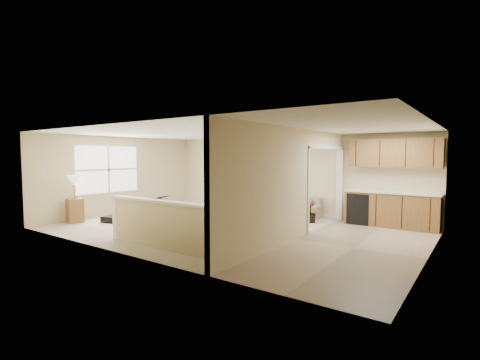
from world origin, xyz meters
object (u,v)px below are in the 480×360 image
Objects in this scene: piano_bench at (187,215)px; palm_plant at (236,192)px; piano at (143,198)px; accent_table at (256,200)px; loveseat at (297,207)px; lamp_stand at (75,203)px; small_plant at (310,213)px.

piano_bench is 2.76m from palm_plant.
accent_table is (2.18, 2.80, -0.18)m from piano.
piano_bench is at bearing -82.92° from palm_plant.
lamp_stand is (-4.70, -4.51, 0.26)m from loveseat.
small_plant is at bearing 35.24° from lamp_stand.
lamp_stand is (-2.92, -1.49, 0.29)m from piano_bench.
loveseat is at bearing 137.40° from small_plant.
piano_bench is at bearing -136.90° from small_plant.
small_plant is at bearing -7.26° from palm_plant.
lamp_stand is at bearing -121.62° from palm_plant.
piano is 3.53× the size of small_plant.
piano is at bearing -176.81° from piano_bench.
accent_table is at bearing -154.92° from loveseat.
piano_bench is 3.29m from lamp_stand.
piano_bench is 0.53× the size of palm_plant.
piano is at bearing 48.48° from lamp_stand.
lamp_stand reaches higher than small_plant.
palm_plant reaches higher than piano_bench.
piano_bench is at bearing -109.01° from loveseat.
small_plant is at bearing 16.95° from piano.
palm_plant is at bearing 97.08° from piano_bench.
piano is 1.73m from piano_bench.
accent_table is 1.17× the size of small_plant.
accent_table is at bearing 169.91° from small_plant.
lamp_stand reaches higher than accent_table.
accent_table is 2.06m from small_plant.
lamp_stand is (-3.41, -4.20, 0.10)m from accent_table.
lamp_stand is at bearing -144.76° from small_plant.
small_plant is at bearing -31.11° from loveseat.
small_plant is (2.02, -0.36, -0.20)m from accent_table.
palm_plant is (-2.12, -0.31, 0.37)m from loveseat.
palm_plant is 1.17× the size of lamp_stand.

